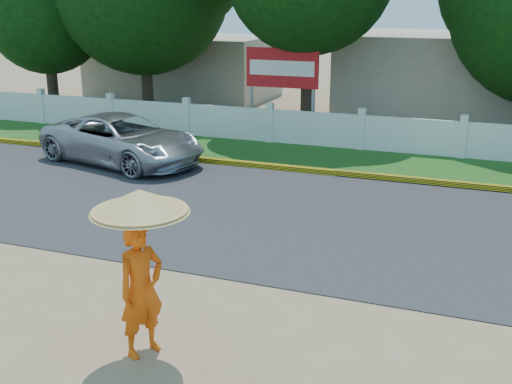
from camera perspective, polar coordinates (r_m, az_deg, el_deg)
ground at (r=10.15m, az=-4.06°, el=-10.20°), size 120.00×120.00×0.00m
road at (r=14.02m, az=3.62°, el=-2.20°), size 60.00×7.00×0.02m
grass_verge at (r=18.89m, az=8.36°, el=2.80°), size 60.00×3.50×0.03m
curb at (r=17.27m, az=7.12°, el=1.70°), size 40.00×0.18×0.16m
fence at (r=20.15m, az=9.33°, el=5.23°), size 40.00×0.10×1.10m
building_near at (r=26.34m, az=19.03°, el=9.64°), size 10.00×6.00×3.20m
building_far at (r=30.65m, az=-6.37°, el=11.02°), size 8.00×5.00×2.80m
vehicle at (r=18.68m, az=-11.80°, el=4.59°), size 5.40×3.46×1.39m
monk_with_parasol at (r=8.44m, az=-10.23°, el=-5.00°), size 1.28×1.28×2.32m
billboard at (r=21.70m, az=2.33°, el=10.54°), size 2.50×0.13×2.95m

